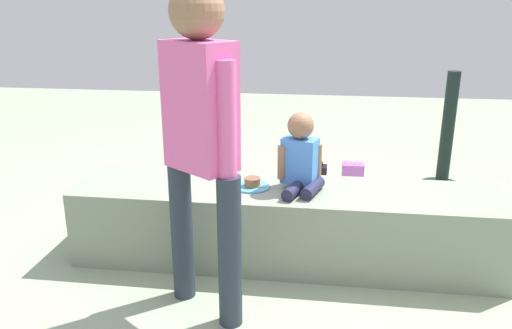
% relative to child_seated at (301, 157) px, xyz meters
% --- Properties ---
extents(ground_plane, '(12.00, 12.00, 0.00)m').
position_rel_child_seated_xyz_m(ground_plane, '(-0.08, -0.00, -0.70)').
color(ground_plane, '#90A284').
extents(concrete_ledge, '(2.66, 0.59, 0.49)m').
position_rel_child_seated_xyz_m(concrete_ledge, '(-0.08, -0.00, -0.46)').
color(concrete_ledge, gray).
rests_on(concrete_ledge, ground_plane).
extents(child_seated, '(0.29, 0.35, 0.48)m').
position_rel_child_seated_xyz_m(child_seated, '(0.00, 0.00, 0.00)').
color(child_seated, '#232442').
rests_on(child_seated, concrete_ledge).
extents(adult_standing, '(0.43, 0.37, 1.69)m').
position_rel_child_seated_xyz_m(adult_standing, '(-0.46, -0.62, 0.32)').
color(adult_standing, '#262E3C').
rests_on(adult_standing, ground_plane).
extents(cake_plate, '(0.22, 0.22, 0.07)m').
position_rel_child_seated_xyz_m(cake_plate, '(-0.30, -0.01, -0.19)').
color(cake_plate, '#4CA5D8').
rests_on(cake_plate, concrete_ledge).
extents(gift_bag, '(0.19, 0.13, 0.29)m').
position_rel_child_seated_xyz_m(gift_bag, '(0.40, 1.29, -0.57)').
color(gift_bag, '#B259BF').
rests_on(gift_bag, ground_plane).
extents(railing_post, '(0.36, 0.36, 1.04)m').
position_rel_child_seated_xyz_m(railing_post, '(1.20, 1.48, -0.31)').
color(railing_post, black).
rests_on(railing_post, ground_plane).
extents(water_bottle_near_gift, '(0.07, 0.07, 0.22)m').
position_rel_child_seated_xyz_m(water_bottle_near_gift, '(0.34, 0.91, -0.60)').
color(water_bottle_near_gift, silver).
rests_on(water_bottle_near_gift, ground_plane).
extents(party_cup_red, '(0.08, 0.08, 0.10)m').
position_rel_child_seated_xyz_m(party_cup_red, '(-0.31, 1.28, -0.65)').
color(party_cup_red, red).
rests_on(party_cup_red, ground_plane).
extents(handbag_black_leather, '(0.26, 0.12, 0.33)m').
position_rel_child_seated_xyz_m(handbag_black_leather, '(0.04, 1.27, -0.58)').
color(handbag_black_leather, black).
rests_on(handbag_black_leather, ground_plane).
extents(handbag_brown_canvas, '(0.29, 0.11, 0.32)m').
position_rel_child_seated_xyz_m(handbag_brown_canvas, '(-0.26, 0.50, -0.59)').
color(handbag_brown_canvas, brown).
rests_on(handbag_brown_canvas, ground_plane).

